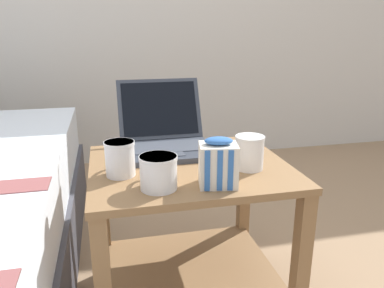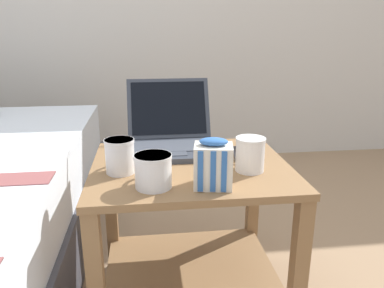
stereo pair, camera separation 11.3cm
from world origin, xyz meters
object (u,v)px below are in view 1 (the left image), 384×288
object	(u,v)px
snack_bag	(218,164)
cell_phone	(240,152)
mug_front_right	(158,170)
mug_mid_center	(120,156)
laptop	(165,136)
mug_front_left	(249,150)

from	to	relation	value
snack_bag	cell_phone	bearing A→B (deg)	57.91
mug_front_right	mug_mid_center	xyz separation A→B (m)	(-0.10, 0.12, 0.01)
laptop	mug_front_left	xyz separation A→B (m)	(0.22, -0.25, 0.01)
laptop	mug_front_left	world-z (taller)	laptop
mug_mid_center	snack_bag	xyz separation A→B (m)	(0.26, -0.14, 0.01)
mug_front_right	mug_mid_center	world-z (taller)	mug_mid_center
mug_front_right	snack_bag	world-z (taller)	snack_bag
snack_bag	mug_front_right	bearing A→B (deg)	173.36
snack_bag	laptop	bearing A→B (deg)	104.04
mug_front_left	snack_bag	distance (m)	0.17
laptop	snack_bag	size ratio (longest dim) A/B	2.45
laptop	cell_phone	xyz separation A→B (m)	(0.24, -0.11, -0.04)
mug_front_left	mug_front_right	size ratio (longest dim) A/B	0.93
laptop	snack_bag	bearing A→B (deg)	-75.96
mug_front_left	cell_phone	world-z (taller)	mug_front_left
laptop	mug_mid_center	distance (m)	0.28
mug_front_left	cell_phone	xyz separation A→B (m)	(0.02, 0.14, -0.05)
laptop	snack_bag	xyz separation A→B (m)	(0.09, -0.36, 0.02)
cell_phone	snack_bag	bearing A→B (deg)	-122.09
cell_phone	laptop	bearing A→B (deg)	155.68
mug_front_left	mug_mid_center	size ratio (longest dim) A/B	1.00
mug_mid_center	cell_phone	world-z (taller)	mug_mid_center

